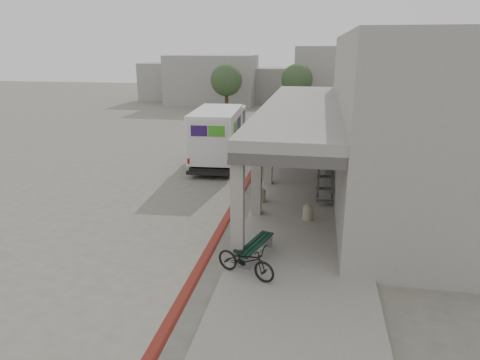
% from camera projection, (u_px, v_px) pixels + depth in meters
% --- Properties ---
extents(ground, '(120.00, 120.00, 0.00)m').
position_uv_depth(ground, '(202.00, 217.00, 17.04)').
color(ground, '#646055').
rests_on(ground, ground).
extents(bike_lane_stripe, '(0.35, 40.00, 0.01)m').
position_uv_depth(bike_lane_stripe, '(236.00, 201.00, 18.75)').
color(bike_lane_stripe, '#5B1912').
rests_on(bike_lane_stripe, ground).
extents(sidewalk, '(4.40, 28.00, 0.12)m').
position_uv_depth(sidewalk, '(303.00, 223.00, 16.34)').
color(sidewalk, gray).
rests_on(sidewalk, ground).
extents(transit_building, '(7.60, 17.00, 7.00)m').
position_uv_depth(transit_building, '(375.00, 119.00, 19.07)').
color(transit_building, gray).
rests_on(transit_building, ground).
extents(distant_backdrop, '(28.00, 10.00, 6.50)m').
position_uv_depth(distant_backdrop, '(258.00, 80.00, 50.39)').
color(distant_backdrop, gray).
rests_on(distant_backdrop, ground).
extents(tree_left, '(3.20, 3.20, 4.80)m').
position_uv_depth(tree_left, '(226.00, 80.00, 43.22)').
color(tree_left, '#38281C').
rests_on(tree_left, ground).
extents(tree_mid, '(3.20, 3.20, 4.80)m').
position_uv_depth(tree_mid, '(297.00, 80.00, 43.89)').
color(tree_mid, '#38281C').
rests_on(tree_mid, ground).
extents(tree_right, '(3.20, 3.20, 4.80)m').
position_uv_depth(tree_right, '(379.00, 82.00, 41.58)').
color(tree_right, '#38281C').
rests_on(tree_right, ground).
extents(fedex_truck, '(2.78, 7.59, 3.18)m').
position_uv_depth(fedex_truck, '(219.00, 133.00, 24.66)').
color(fedex_truck, black).
rests_on(fedex_truck, ground).
extents(bench, '(0.99, 2.02, 0.47)m').
position_uv_depth(bench, '(255.00, 247.00, 13.49)').
color(bench, gray).
rests_on(bench, sidewalk).
extents(bollard_near, '(0.41, 0.41, 0.61)m').
position_uv_depth(bollard_near, '(308.00, 212.00, 16.42)').
color(bollard_near, gray).
rests_on(bollard_near, sidewalk).
extents(bollard_far, '(0.42, 0.42, 0.63)m').
position_uv_depth(bollard_far, '(261.00, 194.00, 18.31)').
color(bollard_far, gray).
rests_on(bollard_far, sidewalk).
extents(utility_cabinet, '(0.51, 0.61, 0.89)m').
position_uv_depth(utility_cabinet, '(329.00, 180.00, 19.80)').
color(utility_cabinet, slate).
rests_on(utility_cabinet, sidewalk).
extents(bicycle_black, '(2.02, 1.37, 1.00)m').
position_uv_depth(bicycle_black, '(246.00, 260.00, 12.32)').
color(bicycle_black, black).
rests_on(bicycle_black, sidewalk).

